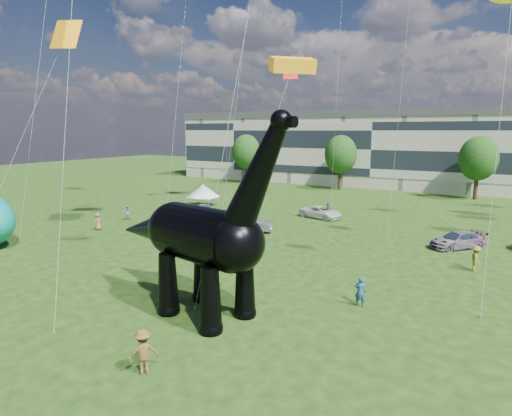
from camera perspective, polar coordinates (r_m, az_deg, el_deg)
The scene contains 12 objects.
ground at distance 20.62m, azimuth -6.88°, elevation -17.91°, with size 220.00×220.00×0.00m, color #16330C.
terrace_row at distance 78.85m, azimuth 16.14°, elevation 7.27°, with size 78.00×11.00×12.00m, color beige.
tree_far_left at distance 79.01m, azimuth -1.33°, elevation 7.89°, with size 5.20×5.20×9.44m.
tree_mid_left at distance 71.34m, azimuth 11.23°, elevation 7.43°, with size 5.20×5.20×9.44m.
tree_mid_right at distance 67.58m, azimuth 27.57°, elevation 6.30°, with size 5.20×5.20×9.44m.
dinosaur_sculpture at distance 22.81m, azimuth -7.81°, elevation -3.91°, with size 13.51×4.90×11.01m.
car_silver at distance 48.79m, azimuth -7.48°, elevation -0.34°, with size 1.74×4.31×1.47m, color silver.
car_grey at distance 41.45m, azimuth -1.26°, elevation -2.03°, with size 1.75×5.03×1.66m, color slate.
car_white at distance 48.29m, azimuth 8.63°, elevation -0.56°, with size 2.23×4.83×1.34m, color silver.
car_dark at distance 39.46m, azimuth 25.29°, elevation -3.89°, with size 1.94×4.76×1.38m, color #595960.
gazebo_left at distance 55.51m, azimuth -7.07°, elevation 2.31°, with size 4.79×4.79×2.86m.
visitors at distance 33.17m, azimuth 9.20°, elevation -5.25°, with size 44.77×36.68×1.89m.
Camera 1 is at (11.05, -14.42, 9.76)m, focal length 30.00 mm.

